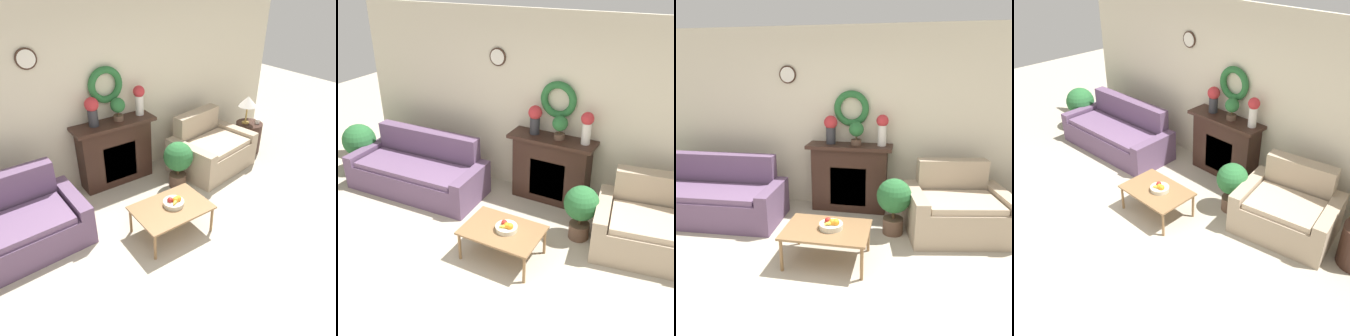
% 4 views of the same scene
% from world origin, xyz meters
% --- Properties ---
extents(ground_plane, '(16.00, 16.00, 0.00)m').
position_xyz_m(ground_plane, '(0.00, 0.00, 0.00)').
color(ground_plane, '#ADA38E').
extents(wall_back, '(6.80, 0.17, 2.70)m').
position_xyz_m(wall_back, '(-0.00, 2.65, 1.36)').
color(wall_back, beige).
rests_on(wall_back, ground_plane).
extents(fireplace, '(1.26, 0.41, 1.03)m').
position_xyz_m(fireplace, '(0.04, 2.44, 0.52)').
color(fireplace, '#331E16').
rests_on(fireplace, ground_plane).
extents(couch_left, '(2.17, 0.99, 0.89)m').
position_xyz_m(couch_left, '(-1.91, 1.76, 0.30)').
color(couch_left, '#604766').
rests_on(couch_left, ground_plane).
extents(loveseat_right, '(1.42, 1.15, 0.92)m').
position_xyz_m(loveseat_right, '(1.56, 1.93, 0.32)').
color(loveseat_right, tan).
rests_on(loveseat_right, ground_plane).
extents(coffee_table, '(0.94, 0.66, 0.40)m').
position_xyz_m(coffee_table, '(0.04, 0.95, 0.36)').
color(coffee_table, olive).
rests_on(coffee_table, ground_plane).
extents(fruit_bowl, '(0.26, 0.26, 0.12)m').
position_xyz_m(fruit_bowl, '(0.09, 0.96, 0.44)').
color(fruit_bowl, beige).
rests_on(fruit_bowl, coffee_table).
extents(vase_on_mantel_left, '(0.20, 0.20, 0.42)m').
position_xyz_m(vase_on_mantel_left, '(-0.25, 2.45, 1.27)').
color(vase_on_mantel_left, '#2D2D33').
rests_on(vase_on_mantel_left, fireplace).
extents(vase_on_mantel_right, '(0.18, 0.18, 0.45)m').
position_xyz_m(vase_on_mantel_right, '(0.51, 2.45, 1.29)').
color(vase_on_mantel_right, silver).
rests_on(vase_on_mantel_right, fireplace).
extents(potted_plant_on_mantel, '(0.22, 0.22, 0.34)m').
position_xyz_m(potted_plant_on_mantel, '(0.14, 2.43, 1.23)').
color(potted_plant_on_mantel, brown).
rests_on(potted_plant_on_mantel, fireplace).
extents(potted_plant_floor_by_couch, '(0.55, 0.55, 0.83)m').
position_xyz_m(potted_plant_floor_by_couch, '(-3.19, 1.80, 0.53)').
color(potted_plant_floor_by_couch, brown).
rests_on(potted_plant_floor_by_couch, ground_plane).
extents(potted_plant_floor_by_loveseat, '(0.45, 0.45, 0.75)m').
position_xyz_m(potted_plant_floor_by_loveseat, '(0.74, 1.75, 0.47)').
color(potted_plant_floor_by_loveseat, brown).
rests_on(potted_plant_floor_by_loveseat, ground_plane).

